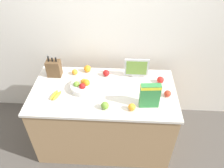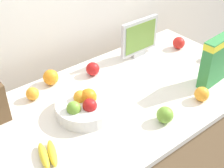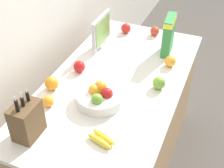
% 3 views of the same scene
% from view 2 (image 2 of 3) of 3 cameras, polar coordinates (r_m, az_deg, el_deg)
% --- Properties ---
extents(counter, '(1.63, 0.85, 0.89)m').
position_cam_2_polar(counter, '(1.97, 1.44, -12.69)').
color(counter, tan).
rests_on(counter, ground_plane).
extents(small_monitor, '(0.28, 0.03, 0.25)m').
position_cam_2_polar(small_monitor, '(1.98, 5.02, 8.51)').
color(small_monitor, '#B7B7BC').
rests_on(small_monitor, counter).
extents(cereal_box, '(0.21, 0.08, 0.28)m').
position_cam_2_polar(cereal_box, '(1.79, 18.38, 4.33)').
color(cereal_box, '#338442').
rests_on(cereal_box, counter).
extents(fruit_bowl, '(0.29, 0.29, 0.12)m').
position_cam_2_polar(fruit_bowl, '(1.54, -5.01, -4.11)').
color(fruit_bowl, silver).
rests_on(fruit_bowl, counter).
extents(banana_bunch, '(0.12, 0.17, 0.04)m').
position_cam_2_polar(banana_bunch, '(1.37, -11.62, -12.48)').
color(banana_bunch, yellow).
rests_on(banana_bunch, counter).
extents(apple_front, '(0.08, 0.08, 0.08)m').
position_cam_2_polar(apple_front, '(2.15, 12.11, 7.37)').
color(apple_front, red).
rests_on(apple_front, counter).
extents(apple_rear, '(0.08, 0.08, 0.08)m').
position_cam_2_polar(apple_rear, '(1.83, -3.55, 2.77)').
color(apple_rear, red).
rests_on(apple_rear, counter).
extents(apple_leftmost, '(0.08, 0.08, 0.08)m').
position_cam_2_polar(apple_leftmost, '(1.51, 9.66, -5.58)').
color(apple_leftmost, '#6B9E33').
rests_on(apple_leftmost, counter).
extents(apple_middle, '(0.07, 0.07, 0.07)m').
position_cam_2_polar(apple_middle, '(2.07, 17.79, 5.19)').
color(apple_middle, red).
rests_on(apple_middle, counter).
extents(orange_near_bowl, '(0.09, 0.09, 0.09)m').
position_cam_2_polar(orange_near_bowl, '(1.78, -11.13, 1.23)').
color(orange_near_bowl, orange).
rests_on(orange_near_bowl, counter).
extents(orange_front_center, '(0.07, 0.07, 0.07)m').
position_cam_2_polar(orange_front_center, '(1.69, -14.34, -1.74)').
color(orange_front_center, orange).
rests_on(orange_front_center, counter).
extents(orange_front_right, '(0.08, 0.08, 0.08)m').
position_cam_2_polar(orange_front_right, '(1.69, 16.09, -1.79)').
color(orange_front_right, orange).
rests_on(orange_front_right, counter).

